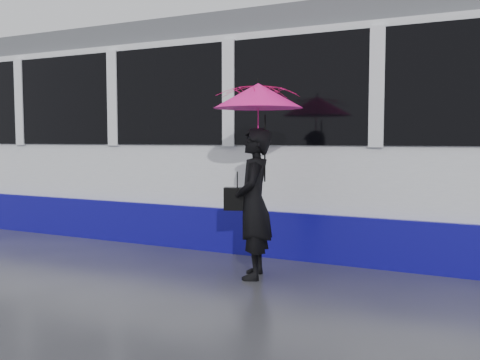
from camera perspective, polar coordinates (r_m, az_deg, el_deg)
The scene contains 6 objects.
ground at distance 6.68m, azimuth -9.72°, elevation -9.36°, with size 90.00×90.00×0.00m, color #2C2D32.
rails at distance 8.77m, azimuth 0.01°, elevation -5.92°, with size 34.00×1.51×0.02m.
tram at distance 9.15m, azimuth -5.96°, elevation 4.73°, with size 26.00×2.56×3.35m.
woman at distance 6.05m, azimuth 1.48°, elevation -2.52°, with size 0.62×0.41×1.70m, color black.
umbrella at distance 6.00m, azimuth 1.94°, elevation 7.13°, with size 1.28×1.28×1.15m.
handbag at distance 6.16m, azimuth -0.29°, elevation -2.01°, with size 0.33×0.23×0.44m.
Camera 1 is at (3.84, -5.23, 1.58)m, focal length 40.00 mm.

